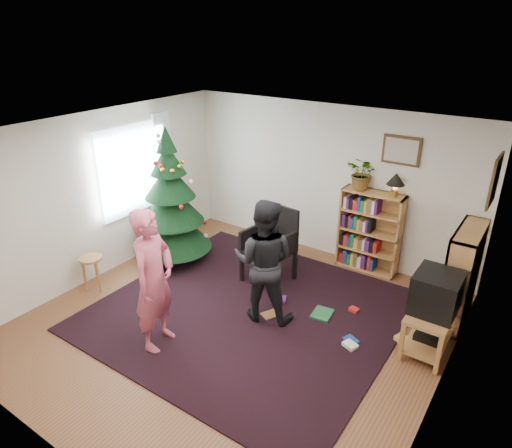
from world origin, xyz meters
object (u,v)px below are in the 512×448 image
Objects in this scene: bookshelf_right at (462,274)px; potted_plant at (363,173)px; picture_right at (495,181)px; crt_tv at (436,292)px; christmas_tree at (171,208)px; bookshelf_back at (370,231)px; armchair at (273,241)px; picture_back at (401,150)px; stool at (92,265)px; person_by_chair at (264,261)px; table_lamp at (396,181)px; person_standing at (154,280)px; tv_stand at (430,326)px.

bookshelf_right is 2.53× the size of potted_plant.
picture_right reaches higher than crt_tv.
bookshelf_back is at bearing 28.61° from christmas_tree.
armchair is at bearing 171.63° from crt_tv.
picture_back is 0.64m from potted_plant.
christmas_tree reaches higher than potted_plant.
armchair reaches higher than crt_tv.
bookshelf_right is at bearing -19.90° from potted_plant.
stool is 2.60m from person_by_chair.
picture_right reaches higher than bookshelf_back.
table_lamp is at bearing 155.72° from picture_right.
bookshelf_back is 0.92m from table_lamp.
person_by_chair is (2.10, -0.51, -0.09)m from christmas_tree.
person_standing reaches higher than stool.
stool is (-3.07, -2.86, -0.25)m from bookshelf_back.
potted_plant reaches higher than person_standing.
tv_stand is (1.35, -1.44, -0.34)m from bookshelf_back.
picture_back is 0.65× the size of tv_stand.
potted_plant is (-1.81, 0.59, -0.39)m from picture_right.
stool is 1.77m from person_standing.
bookshelf_right is at bearing 26.38° from stool.
armchair is (-2.44, 0.36, 0.30)m from tv_stand.
bookshelf_right is at bearing -173.39° from picture_right.
stool is 1.53× the size of table_lamp.
picture_right is 2.88m from person_by_chair.
person_standing is (-1.39, -3.19, 0.23)m from bookshelf_back.
table_lamp reaches higher than crt_tv.
picture_back is 1.02× the size of stool.
potted_plant is 1.45× the size of table_lamp.
person_by_chair is (0.75, 1.18, -0.05)m from person_standing.
crt_tv is at bearing 180.00° from tv_stand.
bookshelf_back is 4.20m from stool.
bookshelf_back is at bearing 133.15° from crt_tv.
christmas_tree reaches higher than picture_back.
christmas_tree is at bearing -179.21° from tv_stand.
bookshelf_back is 0.78× the size of person_by_chair.
picture_back is 1.56× the size of table_lamp.
person_standing is at bearing -113.58° from bookshelf_back.
bookshelf_right is 0.78× the size of person_by_chair.
person_standing is at bearing 132.07° from bookshelf_right.
armchair is 2.67m from stool.
table_lamp is (0.02, -0.14, -0.41)m from picture_back.
christmas_tree reaches higher than person_standing.
picture_back is 1.51m from picture_right.
picture_right reaches higher than tv_stand.
christmas_tree is at bearing -149.53° from potted_plant.
christmas_tree is at bearing -158.53° from armchair.
picture_right is 4.11m from person_standing.
picture_right is 0.34× the size of person_standing.
stool is (-1.98, -1.78, -0.21)m from armchair.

